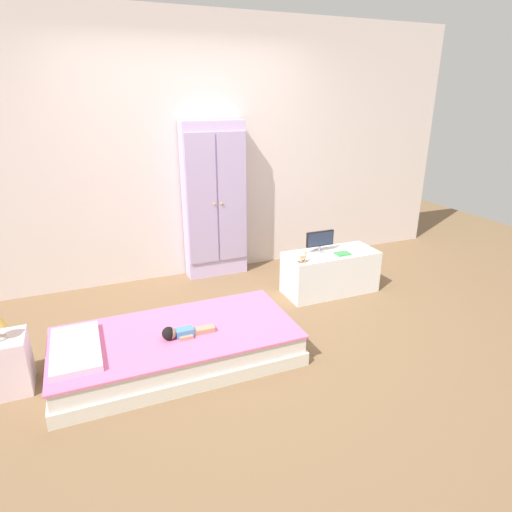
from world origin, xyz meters
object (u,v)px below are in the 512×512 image
wardrobe (215,201)px  book_green (343,254)px  tv_stand (330,272)px  doll (179,333)px  tv_monitor (320,240)px  rocking_horse_toy (304,257)px  nightstand (6,364)px  bed (177,346)px

wardrobe → book_green: size_ratio=11.65×
wardrobe → tv_stand: size_ratio=1.77×
doll → tv_monitor: tv_monitor is taller
doll → rocking_horse_toy: size_ratio=3.45×
tv_stand → tv_monitor: size_ratio=3.15×
nightstand → rocking_horse_toy: size_ratio=3.52×
bed → rocking_horse_toy: size_ratio=15.82×
nightstand → tv_stand: size_ratio=0.42×
tv_stand → rocking_horse_toy: (-0.39, -0.13, 0.27)m
bed → wardrobe: (0.80, 1.54, 0.72)m
bed → tv_stand: tv_stand is taller
bed → doll: doll is taller
bed → book_green: book_green is taller
tv_monitor → bed: bearing=-156.6°
bed → wardrobe: 1.88m
bed → doll: (0.00, -0.08, 0.16)m
doll → wardrobe: bearing=63.9°
book_green → rocking_horse_toy: bearing=-175.5°
nightstand → book_green: bearing=8.5°
tv_stand → book_green: (0.07, -0.09, 0.22)m
bed → doll: bearing=-87.1°
nightstand → tv_monitor: size_ratio=1.33×
nightstand → tv_stand: 2.92m
tv_monitor → rocking_horse_toy: 0.36m
tv_stand → tv_monitor: 0.36m
doll → nightstand: (-1.15, 0.18, -0.09)m
bed → tv_stand: 1.84m
doll → nightstand: bearing=170.9°
tv_stand → book_green: size_ratio=6.57×
wardrobe → tv_monitor: wardrobe is taller
doll → tv_stand: tv_stand is taller
tv_monitor → book_green: (0.17, -0.16, -0.12)m
nightstand → book_green: book_green is taller
bed → nightstand: (-1.14, 0.10, 0.08)m
nightstand → book_green: 2.98m
doll → wardrobe: wardrobe is taller
wardrobe → tv_monitor: bearing=-45.5°
nightstand → book_green: (2.94, 0.44, 0.24)m
rocking_horse_toy → bed: bearing=-159.3°
tv_stand → book_green: bearing=-52.4°
nightstand → tv_monitor: tv_monitor is taller
nightstand → doll: bearing=-9.1°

